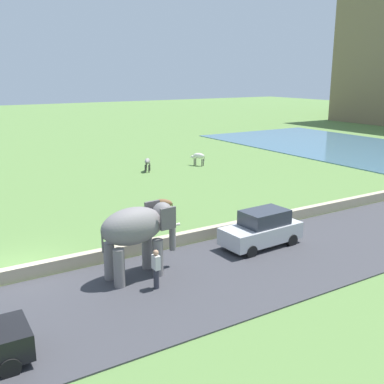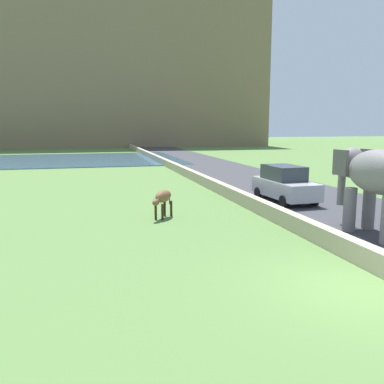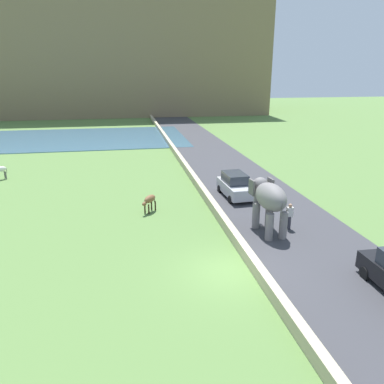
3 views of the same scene
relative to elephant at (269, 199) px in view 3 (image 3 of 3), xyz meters
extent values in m
plane|color=#567A3D|center=(-3.41, -3.92, -2.04)|extent=(220.00, 220.00, 0.00)
cube|color=#38383D|center=(1.59, 16.08, -2.01)|extent=(7.00, 120.00, 0.06)
cube|color=tan|center=(-2.21, 14.08, -1.74)|extent=(0.40, 110.00, 0.60)
cube|color=#426B84|center=(-17.41, 34.64, -2.00)|extent=(36.00, 18.00, 0.08)
cube|color=#7F6B4C|center=(-9.41, 70.80, 10.84)|extent=(64.00, 28.00, 25.75)
ellipsoid|color=slate|center=(0.02, -0.22, 0.20)|extent=(1.61, 2.80, 1.50)
cylinder|color=slate|center=(-0.47, 0.62, -1.24)|extent=(0.44, 0.44, 1.60)
cylinder|color=slate|center=(0.37, 0.68, -1.24)|extent=(0.44, 0.44, 1.60)
cylinder|color=slate|center=(-0.33, -1.13, -1.24)|extent=(0.44, 0.44, 1.60)
cylinder|color=slate|center=(0.51, -1.06, -1.24)|extent=(0.44, 0.44, 1.60)
ellipsoid|color=slate|center=(-0.10, 1.19, 0.39)|extent=(1.07, 0.98, 1.10)
cube|color=#575454|center=(-0.68, 1.01, 0.43)|extent=(0.18, 0.71, 0.90)
cube|color=#575454|center=(0.51, 1.10, 0.43)|extent=(0.18, 0.71, 0.90)
cylinder|color=slate|center=(-0.13, 1.66, -0.50)|extent=(0.28, 0.28, 1.50)
cone|color=silver|center=(-0.35, 1.57, -0.05)|extent=(0.16, 0.57, 0.17)
cone|color=silver|center=(0.09, 1.61, -0.05)|extent=(0.16, 0.57, 0.17)
cylinder|color=#575454|center=(0.13, -1.54, -0.15)|extent=(0.08, 0.08, 0.90)
cylinder|color=#33333D|center=(1.39, 0.08, -1.61)|extent=(0.22, 0.22, 0.85)
cube|color=silver|center=(1.39, 0.08, -0.91)|extent=(0.36, 0.22, 0.56)
sphere|color=tan|center=(1.39, 0.08, -0.52)|extent=(0.22, 0.22, 0.22)
cylinder|color=black|center=(2.39, -5.74, -1.74)|extent=(0.19, 0.60, 0.60)
cube|color=#B7B7BC|center=(0.02, 6.41, -1.34)|extent=(1.88, 4.07, 0.80)
cube|color=#2D333D|center=(0.01, 6.61, -0.59)|extent=(1.54, 2.26, 0.70)
cylinder|color=black|center=(0.88, 5.15, -1.74)|extent=(0.21, 0.61, 0.60)
cylinder|color=black|center=(-0.73, 5.08, -1.74)|extent=(0.21, 0.61, 0.60)
cylinder|color=black|center=(0.77, 7.75, -1.74)|extent=(0.21, 0.61, 0.60)
cylinder|color=black|center=(-0.85, 7.68, -1.74)|extent=(0.21, 0.61, 0.60)
ellipsoid|color=silver|center=(-18.45, 14.71, -1.14)|extent=(1.17, 0.95, 0.50)
cylinder|color=#595753|center=(-18.04, 14.78, -1.71)|extent=(0.10, 0.10, 0.65)
cylinder|color=#595753|center=(-18.21, 15.04, -1.71)|extent=(0.10, 0.10, 0.65)
cylinder|color=#595753|center=(-17.99, 14.99, -1.34)|extent=(0.04, 0.04, 0.45)
ellipsoid|color=brown|center=(-6.40, 4.56, -1.14)|extent=(1.03, 1.13, 0.50)
cylinder|color=#302014|center=(-6.52, 4.16, -1.71)|extent=(0.10, 0.10, 0.65)
cylinder|color=#302014|center=(-6.76, 4.35, -1.71)|extent=(0.10, 0.10, 0.65)
cylinder|color=#302014|center=(-6.04, 4.76, -1.71)|extent=(0.10, 0.10, 0.65)
cylinder|color=#302014|center=(-6.28, 4.95, -1.71)|extent=(0.10, 0.10, 0.65)
ellipsoid|color=brown|center=(-6.80, 4.07, -1.29)|extent=(0.44, 0.46, 0.26)
cone|color=beige|center=(-6.73, 4.01, -1.12)|extent=(0.04, 0.04, 0.12)
cone|color=beige|center=(-6.87, 4.12, -1.12)|extent=(0.04, 0.04, 0.12)
cylinder|color=#302014|center=(-6.06, 4.98, -1.34)|extent=(0.04, 0.04, 0.45)
camera|label=1|loc=(15.89, -7.29, 6.05)|focal=42.93mm
camera|label=2|loc=(-9.41, -11.68, 1.75)|focal=38.37mm
camera|label=3|loc=(-7.94, -18.98, 6.92)|focal=35.21mm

